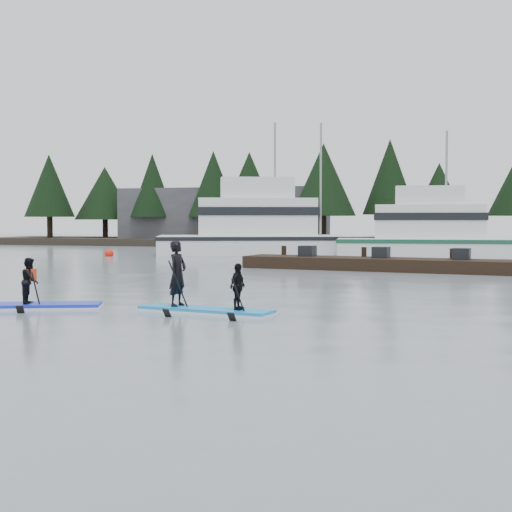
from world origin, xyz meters
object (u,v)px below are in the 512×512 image
(floating_dock, at_px, (426,265))
(paddleboard_duo, at_px, (201,290))
(fishing_boat_medium, at_px, (450,247))
(paddleboard_solo, at_px, (30,295))
(fishing_boat_large, at_px, (280,243))

(floating_dock, xyz_separation_m, paddleboard_duo, (-4.66, -15.46, 0.28))
(fishing_boat_medium, distance_m, paddleboard_solo, 30.49)
(fishing_boat_large, distance_m, fishing_boat_medium, 10.73)
(fishing_boat_large, xyz_separation_m, floating_dock, (9.92, -12.98, -0.44))
(floating_dock, bearing_deg, fishing_boat_large, 135.10)
(fishing_boat_medium, relative_size, floating_dock, 0.88)
(paddleboard_solo, xyz_separation_m, paddleboard_duo, (4.49, 0.51, 0.20))
(fishing_boat_large, bearing_deg, paddleboard_solo, -108.31)
(floating_dock, bearing_deg, paddleboard_solo, -112.12)
(paddleboard_solo, height_order, paddleboard_duo, paddleboard_duo)
(fishing_boat_large, height_order, paddleboard_duo, fishing_boat_large)
(paddleboard_solo, relative_size, paddleboard_duo, 1.02)
(fishing_boat_large, distance_m, paddleboard_duo, 28.92)
(fishing_boat_large, xyz_separation_m, paddleboard_duo, (5.26, -28.44, -0.16))
(fishing_boat_large, bearing_deg, floating_dock, -72.44)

